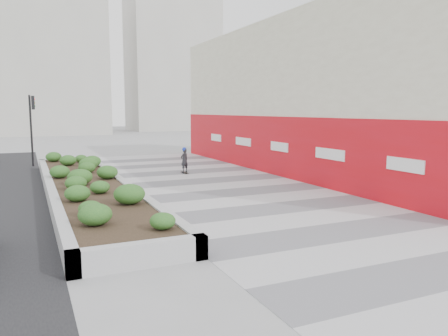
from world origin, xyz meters
The scene contains 9 objects.
ground centered at (0.00, 0.00, 0.00)m, with size 160.00×160.00×0.00m, color gray.
walkway centered at (0.00, 3.00, 0.01)m, with size 8.00×36.00×0.01m, color #A8A8AD.
building centered at (6.98, 8.98, 3.98)m, with size 6.04×24.08×8.00m.
planter centered at (-5.50, 7.00, 0.42)m, with size 3.00×18.00×0.90m.
traffic_signal_near centered at (-7.23, 17.50, 2.76)m, with size 0.33×0.28×4.20m.
distant_bldg_north_l centered at (-5.00, 55.00, 10.00)m, with size 16.00×12.00×20.00m, color #ADAAA3.
distant_bldg_north_r centered at (15.00, 60.00, 12.00)m, with size 14.00×10.00×24.00m, color #ADAAA3.
manhole_cover centered at (0.50, 3.00, 0.00)m, with size 0.44×0.44×0.01m, color #595654.
skateboarder centered at (-0.08, 10.88, 0.71)m, with size 0.53×0.72×1.40m.
Camera 1 is at (-7.55, -10.70, 3.32)m, focal length 35.00 mm.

